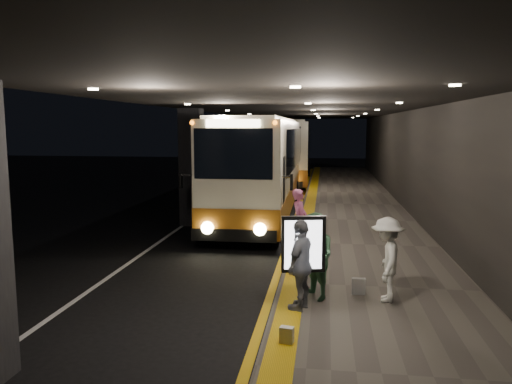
# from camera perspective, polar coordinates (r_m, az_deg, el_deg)

# --- Properties ---
(ground) EXTENTS (90.00, 90.00, 0.00)m
(ground) POSITION_cam_1_polar(r_m,az_deg,el_deg) (15.21, -5.71, -6.76)
(ground) COLOR black
(lane_line_white) EXTENTS (0.12, 50.00, 0.01)m
(lane_line_white) POSITION_cam_1_polar(r_m,az_deg,el_deg) (20.38, -7.33, -3.10)
(lane_line_white) COLOR silver
(lane_line_white) RESTS_ON ground
(kerb_stripe_yellow) EXTENTS (0.18, 50.00, 0.01)m
(kerb_stripe_yellow) POSITION_cam_1_polar(r_m,az_deg,el_deg) (19.71, 4.41, -3.43)
(kerb_stripe_yellow) COLOR gold
(kerb_stripe_yellow) RESTS_ON ground
(sidewalk) EXTENTS (4.50, 50.00, 0.15)m
(sidewalk) POSITION_cam_1_polar(r_m,az_deg,el_deg) (19.70, 11.41, -3.35)
(sidewalk) COLOR #514C44
(sidewalk) RESTS_ON ground
(tactile_strip) EXTENTS (0.50, 50.00, 0.01)m
(tactile_strip) POSITION_cam_1_polar(r_m,az_deg,el_deg) (19.66, 5.87, -3.02)
(tactile_strip) COLOR gold
(tactile_strip) RESTS_ON sidewalk
(terminal_wall) EXTENTS (0.10, 50.00, 6.00)m
(terminal_wall) POSITION_cam_1_polar(r_m,az_deg,el_deg) (19.64, 18.22, 4.99)
(terminal_wall) COLOR black
(terminal_wall) RESTS_ON ground
(support_columns) EXTENTS (0.80, 24.80, 4.40)m
(support_columns) POSITION_cam_1_polar(r_m,az_deg,el_deg) (19.05, -7.36, 2.82)
(support_columns) COLOR black
(support_columns) RESTS_ON ground
(canopy) EXTENTS (9.00, 50.00, 0.40)m
(canopy) POSITION_cam_1_polar(r_m,az_deg,el_deg) (19.36, 5.00, 10.04)
(canopy) COLOR black
(canopy) RESTS_ON support_columns
(coach_main) EXTENTS (2.75, 12.71, 3.95)m
(coach_main) POSITION_cam_1_polar(r_m,az_deg,el_deg) (20.55, 0.56, 2.37)
(coach_main) COLOR beige
(coach_main) RESTS_ON ground
(coach_second) EXTENTS (3.11, 12.79, 3.99)m
(coach_second) POSITION_cam_1_polar(r_m,az_deg,el_deg) (33.40, 3.67, 4.38)
(coach_second) COLOR beige
(coach_second) RESTS_ON ground
(passenger_boarding) EXTENTS (0.58, 0.75, 1.80)m
(passenger_boarding) POSITION_cam_1_polar(r_m,az_deg,el_deg) (14.47, 4.99, -3.21)
(passenger_boarding) COLOR #AA4F7D
(passenger_boarding) RESTS_ON sidewalk
(passenger_waiting_green) EXTENTS (0.96, 1.04, 1.82)m
(passenger_waiting_green) POSITION_cam_1_polar(r_m,az_deg,el_deg) (10.51, 6.76, -7.31)
(passenger_waiting_green) COLOR #467F57
(passenger_waiting_green) RESTS_ON sidewalk
(passenger_waiting_white) EXTENTS (0.64, 1.18, 1.75)m
(passenger_waiting_white) POSITION_cam_1_polar(r_m,az_deg,el_deg) (10.68, 14.73, -7.46)
(passenger_waiting_white) COLOR silver
(passenger_waiting_white) RESTS_ON sidewalk
(passenger_waiting_grey) EXTENTS (0.89, 1.18, 1.80)m
(passenger_waiting_grey) POSITION_cam_1_polar(r_m,az_deg,el_deg) (9.90, 5.21, -8.27)
(passenger_waiting_grey) COLOR #56585C
(passenger_waiting_grey) RESTS_ON sidewalk
(bag_polka) EXTENTS (0.30, 0.14, 0.35)m
(bag_polka) POSITION_cam_1_polar(r_m,az_deg,el_deg) (11.13, 11.65, -10.50)
(bag_polka) COLOR black
(bag_polka) RESTS_ON sidewalk
(bag_plain) EXTENTS (0.25, 0.18, 0.28)m
(bag_plain) POSITION_cam_1_polar(r_m,az_deg,el_deg) (8.64, 3.53, -16.02)
(bag_plain) COLOR silver
(bag_plain) RESTS_ON sidewalk
(info_sign) EXTENTS (0.87, 0.28, 1.84)m
(info_sign) POSITION_cam_1_polar(r_m,az_deg,el_deg) (9.95, 5.43, -6.16)
(info_sign) COLOR black
(info_sign) RESTS_ON sidewalk
(stanchion_post) EXTENTS (0.05, 0.05, 1.16)m
(stanchion_post) POSITION_cam_1_polar(r_m,az_deg,el_deg) (13.73, 4.58, -5.17)
(stanchion_post) COLOR black
(stanchion_post) RESTS_ON sidewalk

